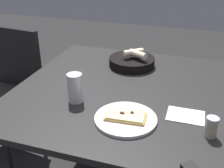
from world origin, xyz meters
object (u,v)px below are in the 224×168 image
Objects in this scene: bread_basket at (132,61)px; pepper_shaker at (211,128)px; pizza_plate at (126,118)px; chair_far at (8,85)px; beer_glass at (75,89)px; dining_table at (127,97)px.

pepper_shaker is (0.46, -0.59, 0.01)m from bread_basket.
chair_far is at bearing 154.27° from pizza_plate.
beer_glass is at bearing -106.56° from bread_basket.
beer_glass is 0.86m from chair_far.
dining_table is 0.30m from pizza_plate.
chair_far is (-1.33, 0.48, -0.25)m from pepper_shaker.
beer_glass is (-0.15, -0.50, 0.03)m from bread_basket.
dining_table is 0.31m from bread_basket.
dining_table is 13.32× the size of pepper_shaker.
dining_table is at bearing 144.59° from pepper_shaker.
bread_basket is at bearing 99.86° from dining_table.
chair_far reaches higher than beer_glass.
bread_basket is at bearing 127.99° from pepper_shaker.
bread_basket is 1.97× the size of beer_glass.
dining_table is at bearing 103.31° from pizza_plate.
pepper_shaker reaches higher than pizza_plate.
pizza_plate is 1.89× the size of beer_glass.
pepper_shaker is at bearing -52.01° from bread_basket.
beer_glass is 1.65× the size of pepper_shaker.
pizza_plate is 0.29m from beer_glass.
bread_basket reaches higher than dining_table.
pepper_shaker is at bearing -8.23° from beer_glass.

